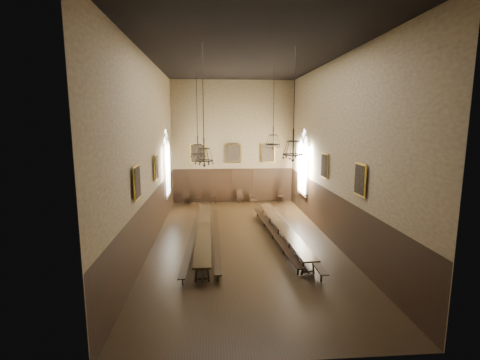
{
  "coord_description": "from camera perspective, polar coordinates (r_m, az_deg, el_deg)",
  "views": [
    {
      "loc": [
        -1.47,
        -16.77,
        5.96
      ],
      "look_at": [
        -0.05,
        1.5,
        2.91
      ],
      "focal_mm": 26.0,
      "sensor_mm": 36.0,
      "label": 1
    }
  ],
  "objects": [
    {
      "name": "wall_back",
      "position": [
        25.87,
        -1.17,
        6.2
      ],
      "size": [
        9.0,
        0.02,
        9.0
      ],
      "primitive_type": "cube",
      "color": "#8B7A55",
      "rests_on": "ground"
    },
    {
      "name": "window_right",
      "position": [
        23.18,
        10.35,
        2.95
      ],
      "size": [
        0.2,
        2.2,
        4.6
      ],
      "primitive_type": null,
      "color": "white",
      "rests_on": "wall_right"
    },
    {
      "name": "wall_left",
      "position": [
        17.11,
        -14.69,
        4.24
      ],
      "size": [
        0.02,
        18.0,
        9.0
      ],
      "primitive_type": "cube",
      "color": "#8B7A55",
      "rests_on": "ground"
    },
    {
      "name": "table_left",
      "position": [
        17.77,
        -5.97,
        -8.89
      ],
      "size": [
        0.81,
        9.93,
        0.77
      ],
      "rotation": [
        0.0,
        0.0,
        0.01
      ],
      "color": "black",
      "rests_on": "floor"
    },
    {
      "name": "bench_right_outer",
      "position": [
        18.28,
        8.55,
        -8.7
      ],
      "size": [
        0.34,
        10.56,
        0.48
      ],
      "rotation": [
        0.0,
        0.0,
        0.0
      ],
      "color": "black",
      "rests_on": "floor"
    },
    {
      "name": "chair_0",
      "position": [
        26.02,
        -8.76,
        -3.23
      ],
      "size": [
        0.49,
        0.49,
        1.0
      ],
      "rotation": [
        0.0,
        0.0,
        0.11
      ],
      "color": "black",
      "rests_on": "floor"
    },
    {
      "name": "portrait_back_1",
      "position": [
        25.8,
        -1.15,
        4.41
      ],
      "size": [
        1.1,
        0.12,
        1.4
      ],
      "color": "gold",
      "rests_on": "wall_back"
    },
    {
      "name": "chandelier_front_left",
      "position": [
        14.17,
        -5.93,
        4.64
      ],
      "size": [
        0.75,
        0.75,
        4.71
      ],
      "color": "black",
      "rests_on": "ceiling"
    },
    {
      "name": "chandelier_front_right",
      "position": [
        14.89,
        8.7,
        5.25
      ],
      "size": [
        0.88,
        0.88,
        4.55
      ],
      "color": "black",
      "rests_on": "ceiling"
    },
    {
      "name": "chair_4",
      "position": [
        25.99,
        -0.0,
        -3.16
      ],
      "size": [
        0.51,
        0.51,
        0.97
      ],
      "rotation": [
        0.0,
        0.0,
        0.21
      ],
      "color": "black",
      "rests_on": "floor"
    },
    {
      "name": "chair_2",
      "position": [
        25.94,
        -4.44,
        -3.22
      ],
      "size": [
        0.46,
        0.46,
        0.96
      ],
      "rotation": [
        0.0,
        0.0,
        -0.09
      ],
      "color": "black",
      "rests_on": "floor"
    },
    {
      "name": "wall_right",
      "position": [
        17.87,
        15.18,
        4.43
      ],
      "size": [
        0.02,
        18.0,
        9.0
      ],
      "primitive_type": "cube",
      "color": "#8B7A55",
      "rests_on": "ground"
    },
    {
      "name": "chandelier_back_left",
      "position": [
        18.9,
        -6.96,
        5.29
      ],
      "size": [
        0.79,
        0.79,
        4.88
      ],
      "color": "black",
      "rests_on": "ceiling"
    },
    {
      "name": "portrait_back_2",
      "position": [
        26.07,
        4.58,
        4.44
      ],
      "size": [
        1.1,
        0.12,
        1.4
      ],
      "color": "gold",
      "rests_on": "wall_back"
    },
    {
      "name": "portrait_left_0",
      "position": [
        18.15,
        -13.63,
        2.02
      ],
      "size": [
        0.12,
        1.0,
        1.3
      ],
      "color": "gold",
      "rests_on": "wall_left"
    },
    {
      "name": "chair_1",
      "position": [
        25.99,
        -6.76,
        -3.2
      ],
      "size": [
        0.46,
        0.46,
        1.0
      ],
      "rotation": [
        0.0,
        0.0,
        0.06
      ],
      "color": "black",
      "rests_on": "floor"
    },
    {
      "name": "portrait_left_1",
      "position": [
        13.78,
        -16.57,
        -0.39
      ],
      "size": [
        0.12,
        1.0,
        1.3
      ],
      "color": "gold",
      "rests_on": "wall_left"
    },
    {
      "name": "chair_5",
      "position": [
        26.05,
        2.08,
        -3.19
      ],
      "size": [
        0.42,
        0.42,
        0.88
      ],
      "rotation": [
        0.0,
        0.0,
        0.1
      ],
      "color": "black",
      "rests_on": "floor"
    },
    {
      "name": "floor",
      "position": [
        17.86,
        0.55,
        -10.08
      ],
      "size": [
        9.0,
        18.0,
        0.02
      ],
      "primitive_type": "cube",
      "color": "black",
      "rests_on": "ground"
    },
    {
      "name": "bench_right_inner",
      "position": [
        18.21,
        5.4,
        -8.8
      ],
      "size": [
        0.83,
        9.44,
        0.42
      ],
      "rotation": [
        0.0,
        0.0,
        0.06
      ],
      "color": "black",
      "rests_on": "floor"
    },
    {
      "name": "window_left",
      "position": [
        22.62,
        -11.94,
        2.74
      ],
      "size": [
        0.2,
        2.2,
        4.6
      ],
      "primitive_type": null,
      "color": "white",
      "rests_on": "wall_left"
    },
    {
      "name": "wall_front",
      "position": [
        8.04,
        6.17,
        -1.07
      ],
      "size": [
        9.0,
        0.02,
        9.0
      ],
      "primitive_type": "cube",
      "color": "#8B7A55",
      "rests_on": "ground"
    },
    {
      "name": "wainscot_panelling",
      "position": [
        17.48,
        0.56,
        -6.18
      ],
      "size": [
        9.0,
        18.0,
        2.5
      ],
      "primitive_type": null,
      "color": "black",
      "rests_on": "floor"
    },
    {
      "name": "portrait_right_0",
      "position": [
        18.85,
        13.69,
        2.29
      ],
      "size": [
        0.12,
        1.0,
        1.3
      ],
      "color": "gold",
      "rests_on": "wall_right"
    },
    {
      "name": "portrait_right_1",
      "position": [
        14.68,
        19.11,
        0.06
      ],
      "size": [
        0.12,
        1.0,
        1.3
      ],
      "color": "gold",
      "rests_on": "wall_right"
    },
    {
      "name": "chair_7",
      "position": [
        26.42,
        6.66,
        -3.01
      ],
      "size": [
        0.45,
        0.45,
        0.97
      ],
      "rotation": [
        0.0,
        0.0,
        -0.04
      ],
      "color": "black",
      "rests_on": "floor"
    },
    {
      "name": "portrait_back_0",
      "position": [
        25.78,
        -6.95,
        4.34
      ],
      "size": [
        1.1,
        0.12,
        1.4
      ],
      "color": "gold",
      "rests_on": "wall_back"
    },
    {
      "name": "chandelier_back_right",
      "position": [
        19.89,
        5.47,
        6.7
      ],
      "size": [
        0.82,
        0.82,
        4.42
      ],
      "color": "black",
      "rests_on": "ceiling"
    },
    {
      "name": "ceiling",
      "position": [
        17.11,
        0.6,
        19.71
      ],
      "size": [
        9.0,
        18.0,
        0.02
      ],
      "primitive_type": "cube",
      "color": "black",
      "rests_on": "ground"
    },
    {
      "name": "bench_left_outer",
      "position": [
        17.56,
        -7.75,
        -9.54
      ],
      "size": [
        0.57,
        9.58,
        0.43
      ],
      "rotation": [
        0.0,
        0.0,
        -0.03
      ],
      "color": "black",
      "rests_on": "floor"
    },
    {
      "name": "bench_left_inner",
      "position": [
        17.75,
        -3.93,
        -9.26
      ],
      "size": [
        0.34,
        9.64,
        0.43
      ],
      "rotation": [
        0.0,
        0.0,
        0.0
      ],
      "color": "black",
      "rests_on": "floor"
    },
    {
      "name": "table_right",
      "position": [
        18.25,
        6.94,
        -8.46
      ],
      "size": [
        1.06,
        9.54,
        0.74
      ],
      "rotation": [
        0.0,
        0.0,
        0.04
      ],
      "color": "black",
      "rests_on": "floor"
    }
  ]
}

